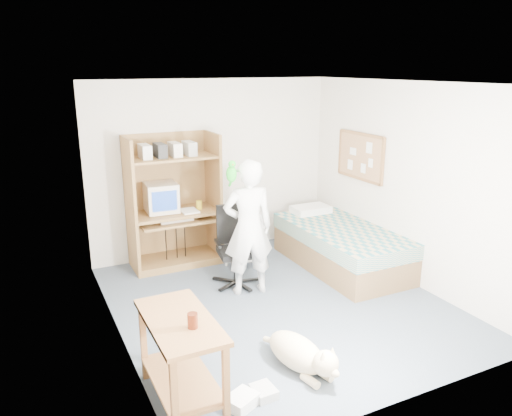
# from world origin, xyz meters

# --- Properties ---
(floor) EXTENTS (4.00, 4.00, 0.00)m
(floor) POSITION_xyz_m (0.00, 0.00, 0.00)
(floor) COLOR #424E5A
(floor) RESTS_ON ground
(wall_back) EXTENTS (3.60, 0.02, 2.50)m
(wall_back) POSITION_xyz_m (0.00, 2.00, 1.25)
(wall_back) COLOR silver
(wall_back) RESTS_ON floor
(wall_right) EXTENTS (0.02, 4.00, 2.50)m
(wall_right) POSITION_xyz_m (1.80, 0.00, 1.25)
(wall_right) COLOR silver
(wall_right) RESTS_ON floor
(wall_left) EXTENTS (0.02, 4.00, 2.50)m
(wall_left) POSITION_xyz_m (-1.80, 0.00, 1.25)
(wall_left) COLOR silver
(wall_left) RESTS_ON floor
(ceiling) EXTENTS (3.60, 4.00, 0.02)m
(ceiling) POSITION_xyz_m (0.00, 0.00, 2.50)
(ceiling) COLOR white
(ceiling) RESTS_ON wall_back
(computer_hutch) EXTENTS (1.20, 0.63, 1.80)m
(computer_hutch) POSITION_xyz_m (-0.70, 1.74, 0.82)
(computer_hutch) COLOR brown
(computer_hutch) RESTS_ON floor
(bed) EXTENTS (1.02, 2.02, 0.66)m
(bed) POSITION_xyz_m (1.30, 0.62, 0.29)
(bed) COLOR brown
(bed) RESTS_ON floor
(side_desk) EXTENTS (0.50, 1.00, 0.75)m
(side_desk) POSITION_xyz_m (-1.55, -1.20, 0.49)
(side_desk) COLOR brown
(side_desk) RESTS_ON floor
(corkboard) EXTENTS (0.04, 0.94, 0.66)m
(corkboard) POSITION_xyz_m (1.77, 0.90, 1.45)
(corkboard) COLOR #936542
(corkboard) RESTS_ON wall_right
(office_chair) EXTENTS (0.56, 0.56, 0.99)m
(office_chair) POSITION_xyz_m (-0.22, 0.74, 0.35)
(office_chair) COLOR black
(office_chair) RESTS_ON floor
(person) EXTENTS (0.66, 0.49, 1.65)m
(person) POSITION_xyz_m (-0.18, 0.44, 0.82)
(person) COLOR white
(person) RESTS_ON floor
(parrot) EXTENTS (0.12, 0.21, 0.33)m
(parrot) POSITION_xyz_m (-0.38, 0.45, 1.51)
(parrot) COLOR #16981F
(parrot) RESTS_ON person
(dog) EXTENTS (0.44, 0.99, 0.37)m
(dog) POSITION_xyz_m (-0.45, -1.24, 0.16)
(dog) COLOR beige
(dog) RESTS_ON floor
(printer_cart) EXTENTS (0.54, 0.45, 0.59)m
(printer_cart) POSITION_xyz_m (0.13, 1.17, 0.39)
(printer_cart) COLOR silver
(printer_cart) RESTS_ON floor
(printer) EXTENTS (0.46, 0.37, 0.18)m
(printer) POSITION_xyz_m (0.13, 1.17, 0.68)
(printer) COLOR #AFAEAA
(printer) RESTS_ON printer_cart
(crt_monitor) EXTENTS (0.43, 0.46, 0.39)m
(crt_monitor) POSITION_xyz_m (-0.86, 1.75, 0.97)
(crt_monitor) COLOR beige
(crt_monitor) RESTS_ON computer_hutch
(keyboard) EXTENTS (0.45, 0.16, 0.03)m
(keyboard) POSITION_xyz_m (-0.72, 1.58, 0.67)
(keyboard) COLOR beige
(keyboard) RESTS_ON computer_hutch
(pencil_cup) EXTENTS (0.08, 0.08, 0.12)m
(pencil_cup) POSITION_xyz_m (-0.36, 1.65, 0.82)
(pencil_cup) COLOR gold
(pencil_cup) RESTS_ON computer_hutch
(drink_glass) EXTENTS (0.08, 0.08, 0.12)m
(drink_glass) POSITION_xyz_m (-1.50, -1.37, 0.81)
(drink_glass) COLOR #43180A
(drink_glass) RESTS_ON side_desk
(floor_box_a) EXTENTS (0.31, 0.29, 0.10)m
(floor_box_a) POSITION_xyz_m (-1.14, -1.48, 0.05)
(floor_box_a) COLOR white
(floor_box_a) RESTS_ON floor
(floor_box_b) EXTENTS (0.19, 0.23, 0.08)m
(floor_box_b) POSITION_xyz_m (-0.93, -1.44, 0.04)
(floor_box_b) COLOR #B6B7B2
(floor_box_b) RESTS_ON floor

